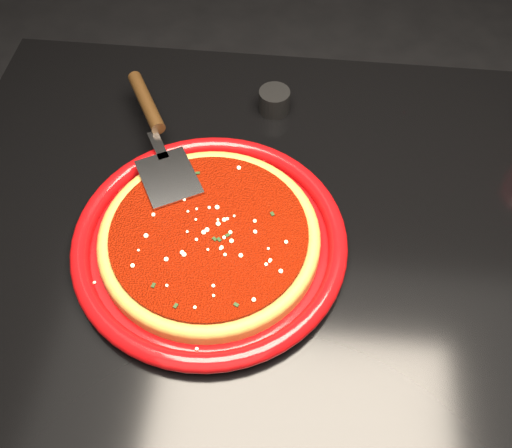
% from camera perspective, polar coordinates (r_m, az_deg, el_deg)
% --- Properties ---
extents(floor, '(4.00, 4.00, 0.01)m').
position_cam_1_polar(floor, '(1.48, 5.09, -18.47)').
color(floor, black).
rests_on(floor, ground).
extents(table, '(1.20, 0.80, 0.75)m').
position_cam_1_polar(table, '(1.12, 6.53, -12.84)').
color(table, black).
rests_on(table, floor).
extents(plate, '(0.40, 0.40, 0.03)m').
position_cam_1_polar(plate, '(0.78, -4.64, -1.68)').
color(plate, maroon).
rests_on(plate, table).
extents(pizza_crust, '(0.32, 0.32, 0.01)m').
position_cam_1_polar(pizza_crust, '(0.77, -4.66, -1.51)').
color(pizza_crust, brown).
rests_on(pizza_crust, plate).
extents(pizza_crust_rim, '(0.32, 0.32, 0.02)m').
position_cam_1_polar(pizza_crust_rim, '(0.77, -4.70, -1.19)').
color(pizza_crust_rim, brown).
rests_on(pizza_crust_rim, plate).
extents(pizza_sauce, '(0.28, 0.28, 0.01)m').
position_cam_1_polar(pizza_sauce, '(0.76, -4.72, -0.97)').
color(pizza_sauce, '#690E02').
rests_on(pizza_sauce, plate).
extents(parmesan_dusting, '(0.26, 0.26, 0.01)m').
position_cam_1_polar(parmesan_dusting, '(0.76, -4.76, -0.65)').
color(parmesan_dusting, '#F4EBBE').
rests_on(parmesan_dusting, plate).
extents(basil_flecks, '(0.24, 0.24, 0.00)m').
position_cam_1_polar(basil_flecks, '(0.76, -4.76, -0.70)').
color(basil_flecks, black).
rests_on(basil_flecks, plate).
extents(pizza_server, '(0.23, 0.32, 0.02)m').
position_cam_1_polar(pizza_server, '(0.87, -9.81, 8.82)').
color(pizza_server, '#B5B7BC').
rests_on(pizza_server, plate).
extents(ramekin, '(0.06, 0.06, 0.04)m').
position_cam_1_polar(ramekin, '(0.95, 1.84, 12.20)').
color(ramekin, black).
rests_on(ramekin, table).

